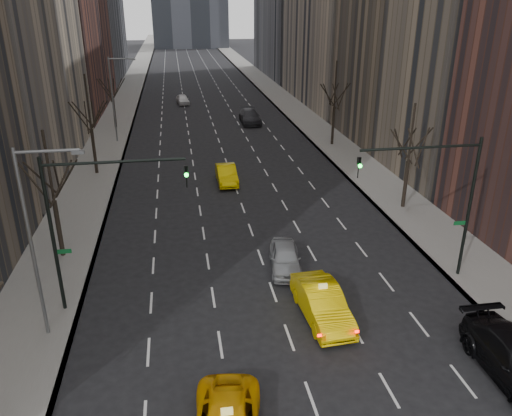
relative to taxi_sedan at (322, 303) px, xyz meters
name	(u,v)px	position (x,y,z in m)	size (l,w,h in m)	color
sidewalk_left	(125,100)	(-14.17, 60.71, -0.78)	(4.50, 320.00, 0.15)	slate
sidewalk_right	(279,96)	(10.33, 60.71, -0.78)	(4.50, 320.00, 0.15)	slate
tree_lw_b	(54,201)	(-13.92, 8.71, 2.87)	(3.36, 3.50, 7.82)	black
tree_lw_c	(92,131)	(-13.92, 24.71, 3.18)	(3.36, 3.50, 8.74)	black
tree_lw_d	(113,99)	(-13.92, 42.71, 2.71)	(3.36, 3.50, 7.36)	black
tree_rw_b	(408,161)	(10.08, 12.71, 2.87)	(3.36, 3.50, 7.82)	black
tree_rw_c	(334,108)	(10.08, 30.71, 3.18)	(3.36, 3.50, 8.74)	black
traffic_mast_left	(86,209)	(-11.03, 2.71, 4.63)	(6.69, 0.39, 8.00)	black
traffic_mast_right	(444,188)	(7.19, 2.71, 4.63)	(6.69, 0.39, 8.00)	black
streetlight_near	(37,227)	(-12.76, 0.71, 4.77)	(2.83, 0.22, 9.00)	slate
streetlight_far	(115,91)	(-12.76, 35.71, 4.77)	(2.83, 0.22, 9.00)	slate
taxi_sedan	(322,303)	(0.00, 0.00, 0.00)	(1.81, 5.18, 1.71)	yellow
silver_sedan_ahead	(285,258)	(-0.74, 5.08, -0.12)	(1.73, 4.31, 1.47)	#95989D
far_taxi	(226,174)	(-2.54, 20.54, -0.09)	(1.62, 4.65, 1.53)	yellow
far_suv_grey	(250,116)	(2.83, 42.54, 0.01)	(2.41, 5.94, 1.72)	#2B2B2F
far_car_white	(183,99)	(-5.33, 56.68, -0.14)	(1.68, 4.18, 1.42)	white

